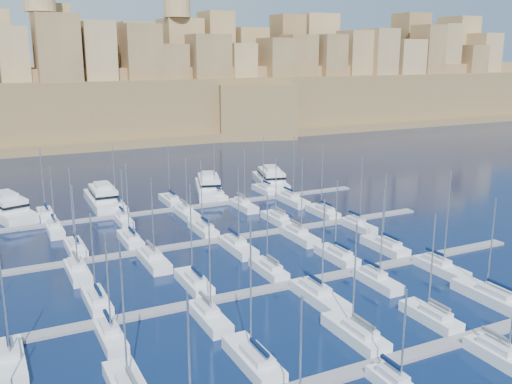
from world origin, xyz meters
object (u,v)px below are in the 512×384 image
motor_yacht_a (6,208)px  motor_yacht_c (209,186)px  sailboat_4 (431,316)px  motor_yacht_b (103,198)px  sailboat_2 (253,359)px  motor_yacht_d (271,179)px

motor_yacht_a → motor_yacht_c: 42.34m
motor_yacht_c → sailboat_4: bearing=-89.9°
motor_yacht_b → sailboat_4: bearing=-71.4°
sailboat_2 → motor_yacht_b: 70.21m
sailboat_2 → motor_yacht_a: bearing=105.2°
motor_yacht_c → motor_yacht_d: bearing=1.1°
sailboat_4 → motor_yacht_d: size_ratio=0.72×
sailboat_4 → motor_yacht_b: (-23.78, 70.80, 0.99)m
motor_yacht_a → motor_yacht_b: 18.66m
sailboat_4 → motor_yacht_c: bearing=90.1°
sailboat_4 → motor_yacht_d: bearing=77.4°
motor_yacht_a → motor_yacht_b: (18.64, -0.65, -0.00)m
sailboat_2 → sailboat_4: (23.23, -0.60, -0.03)m
motor_yacht_a → motor_yacht_c: bearing=-0.9°
sailboat_2 → motor_yacht_d: sailboat_2 is taller
sailboat_2 → sailboat_4: bearing=-1.5°
sailboat_4 → motor_yacht_c: 70.76m
sailboat_2 → motor_yacht_b: size_ratio=0.91×
motor_yacht_a → sailboat_2: bearing=-74.8°
motor_yacht_b → motor_yacht_c: 23.69m
sailboat_2 → motor_yacht_d: bearing=60.9°
motor_yacht_d → sailboat_2: bearing=-119.1°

